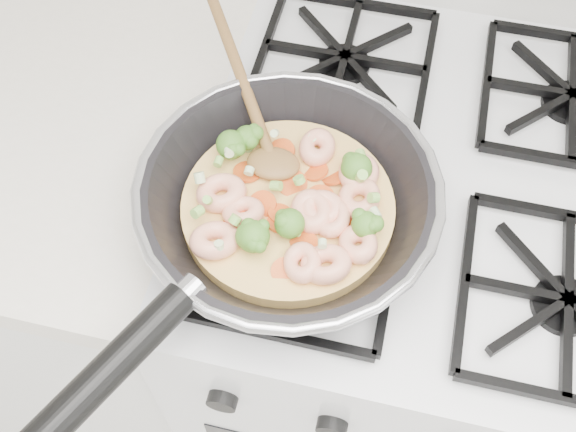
# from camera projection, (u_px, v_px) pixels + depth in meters

# --- Properties ---
(stove) EXTENTS (0.60, 0.60, 0.92)m
(stove) POSITION_uv_depth(u_px,v_px,m) (394.00, 319.00, 1.23)
(stove) COLOR white
(stove) RESTS_ON ground
(skillet) EXTENTS (0.34, 0.59, 0.10)m
(skillet) POSITION_uv_depth(u_px,v_px,m) (285.00, 204.00, 0.76)
(skillet) COLOR black
(skillet) RESTS_ON stove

